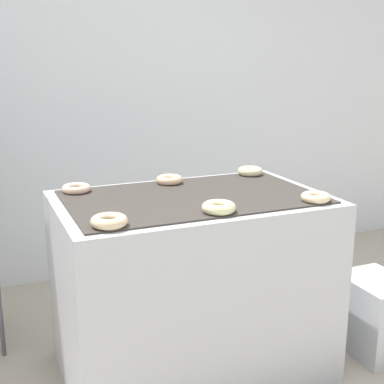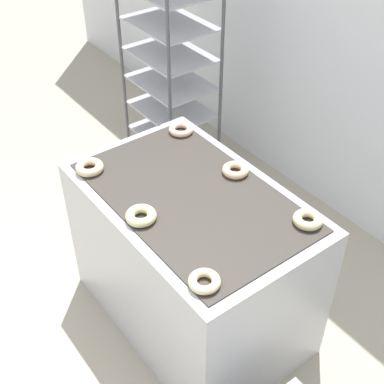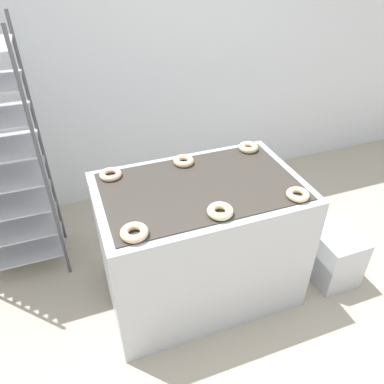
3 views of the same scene
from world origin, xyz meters
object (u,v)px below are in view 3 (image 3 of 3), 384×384
Objects in this scene: donut_far_center at (184,161)px; donut_near_center at (220,211)px; donut_near_right at (298,194)px; fryer_machine at (200,241)px; donut_near_left at (134,232)px; donut_far_left at (111,174)px; donut_far_right at (248,147)px; glaze_bin at (332,255)px.

donut_near_center is at bearing -89.34° from donut_far_center.
donut_far_center is at bearing 130.16° from donut_near_right.
fryer_machine is 8.77× the size of donut_near_left.
donut_near_center is 0.78m from donut_far_left.
donut_far_right is at bearing 32.22° from donut_near_left.
glaze_bin is 2.97× the size of donut_far_right.
donut_near_left reaches higher than fryer_machine.
donut_near_right is at bearing -31.24° from donut_far_left.
fryer_machine is 0.76m from donut_far_left.
donut_near_left is at bearing -147.76° from fryer_machine.
donut_near_center reaches higher than donut_far_left.
donut_far_right is (-0.50, 0.54, 0.74)m from glaze_bin.
donut_near_right is at bearing -1.13° from donut_near_center.
fryer_machine is 0.76m from donut_near_left.
glaze_bin is 3.00× the size of donut_far_center.
donut_near_center is at bearing -176.19° from glaze_bin.
donut_far_left is at bearing 149.44° from fryer_machine.
fryer_machine reaches higher than glaze_bin.
fryer_machine is 1.05m from glaze_bin.
donut_far_center is (0.49, -0.01, 0.00)m from donut_far_left.
donut_near_right is 0.97× the size of donut_far_right.
donut_far_right is at bearing 132.93° from glaze_bin.
fryer_machine is 0.76m from donut_far_right.
donut_near_center is 1.05× the size of donut_far_left.
donut_near_center is (0.49, 0.01, 0.00)m from donut_near_left.
donut_near_center is at bearing -50.04° from donut_far_left.
glaze_bin is 1.75m from donut_far_left.
donut_far_center is at bearing 91.86° from fryer_machine.
donut_near_left reaches higher than glaze_bin.
donut_near_right is 0.97× the size of donut_far_left.
fryer_machine is 9.33× the size of donut_far_center.
donut_near_right is (0.50, -0.31, 0.49)m from fryer_machine.
donut_far_center is at bearing -178.02° from donut_far_right.
donut_far_right is (0.49, 0.61, -0.00)m from donut_near_center.
donut_near_right is at bearing -0.11° from donut_near_left.
donut_far_left is (-1.50, 0.53, 0.74)m from glaze_bin.
donut_far_left is (-1.00, 0.61, -0.00)m from donut_near_right.
donut_far_left is 0.99m from donut_far_right.
donut_near_left is 1.05× the size of donut_far_left.
donut_near_right reaches higher than glaze_bin.
glaze_bin is 2.82× the size of donut_near_left.
donut_far_center is at bearing 152.39° from glaze_bin.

